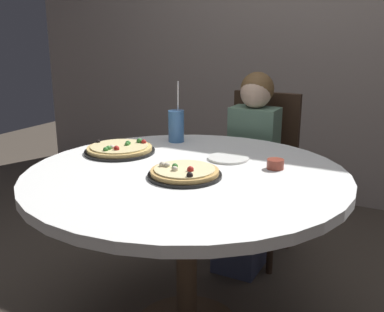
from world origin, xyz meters
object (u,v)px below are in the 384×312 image
at_px(chair_wooden, 259,165).
at_px(pizza_veggie, 184,173).
at_px(sauce_bowl, 275,164).
at_px(dining_table, 186,192).
at_px(soda_cup, 176,126).
at_px(pizza_cheese, 120,149).
at_px(plate_small, 228,158).
at_px(diner_child, 248,182).

distance_m(chair_wooden, pizza_veggie, 1.00).
bearing_deg(sauce_bowl, dining_table, -147.80).
bearing_deg(dining_table, soda_cup, 124.30).
bearing_deg(sauce_bowl, pizza_veggie, -136.74).
xyz_separation_m(pizza_veggie, sauce_bowl, (0.28, 0.26, 0.00)).
height_order(soda_cup, sauce_bowl, soda_cup).
relative_size(chair_wooden, pizza_cheese, 2.92).
distance_m(sauce_bowl, plate_small, 0.23).
distance_m(chair_wooden, plate_small, 0.71).
bearing_deg(diner_child, sauce_bowl, -59.59).
distance_m(pizza_veggie, plate_small, 0.31).
relative_size(dining_table, sauce_bowl, 18.61).
bearing_deg(pizza_cheese, diner_child, 56.76).
distance_m(pizza_veggie, sauce_bowl, 0.38).
bearing_deg(dining_table, chair_wooden, 89.99).
bearing_deg(pizza_veggie, sauce_bowl, 43.26).
height_order(chair_wooden, pizza_veggie, chair_wooden).
height_order(diner_child, plate_small, diner_child).
relative_size(dining_table, soda_cup, 4.23).
height_order(diner_child, soda_cup, diner_child).
relative_size(dining_table, diner_child, 1.20).
bearing_deg(pizza_cheese, plate_small, 15.00).
distance_m(dining_table, chair_wooden, 0.91).
bearing_deg(chair_wooden, soda_cup, -119.67).
distance_m(diner_child, sauce_bowl, 0.67).
xyz_separation_m(pizza_veggie, soda_cup, (-0.31, 0.48, 0.06)).
bearing_deg(plate_small, dining_table, -109.70).
bearing_deg(pizza_cheese, chair_wooden, 63.14).
height_order(dining_table, pizza_cheese, pizza_cheese).
height_order(pizza_veggie, pizza_cheese, pizza_cheese).
bearing_deg(sauce_bowl, plate_small, 170.14).
relative_size(pizza_veggie, soda_cup, 0.94).
height_order(dining_table, pizza_veggie, pizza_veggie).
bearing_deg(chair_wooden, dining_table, -90.01).
relative_size(pizza_veggie, sauce_bowl, 4.12).
relative_size(diner_child, pizza_veggie, 3.75).
distance_m(dining_table, pizza_veggie, 0.13).
relative_size(pizza_cheese, sauce_bowl, 4.65).
bearing_deg(plate_small, pizza_cheese, -165.00).
relative_size(sauce_bowl, plate_small, 0.39).
bearing_deg(diner_child, dining_table, -89.99).
relative_size(pizza_veggie, plate_small, 1.60).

